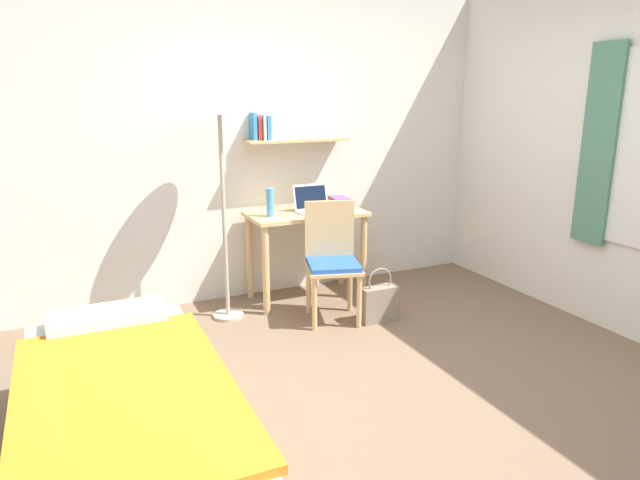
{
  "coord_description": "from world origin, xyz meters",
  "views": [
    {
      "loc": [
        -1.62,
        -2.55,
        1.75
      ],
      "look_at": [
        -0.21,
        0.51,
        0.85
      ],
      "focal_mm": 31.88,
      "sensor_mm": 36.0,
      "label": 1
    }
  ],
  "objects_px": {
    "handbag": "(379,302)",
    "bed": "(127,424)",
    "water_bottle": "(270,203)",
    "laptop": "(313,205)",
    "desk_chair": "(332,257)",
    "standing_lamp": "(219,110)",
    "book_stack": "(339,202)",
    "desk": "(306,230)"
  },
  "relations": [
    {
      "from": "handbag",
      "to": "bed",
      "type": "bearing_deg",
      "value": -151.88
    },
    {
      "from": "water_bottle",
      "to": "handbag",
      "type": "xyz_separation_m",
      "value": [
        0.64,
        -0.67,
        -0.72
      ]
    },
    {
      "from": "handbag",
      "to": "laptop",
      "type": "bearing_deg",
      "value": 109.31
    },
    {
      "from": "desk_chair",
      "to": "handbag",
      "type": "height_order",
      "value": "desk_chair"
    },
    {
      "from": "standing_lamp",
      "to": "book_stack",
      "type": "bearing_deg",
      "value": 9.54
    },
    {
      "from": "standing_lamp",
      "to": "water_bottle",
      "type": "xyz_separation_m",
      "value": [
        0.41,
        0.1,
        -0.73
      ]
    },
    {
      "from": "standing_lamp",
      "to": "handbag",
      "type": "bearing_deg",
      "value": -28.59
    },
    {
      "from": "laptop",
      "to": "desk",
      "type": "bearing_deg",
      "value": -178.21
    },
    {
      "from": "standing_lamp",
      "to": "handbag",
      "type": "xyz_separation_m",
      "value": [
        1.05,
        -0.57,
        -1.45
      ]
    },
    {
      "from": "water_bottle",
      "to": "laptop",
      "type": "bearing_deg",
      "value": 5.53
    },
    {
      "from": "desk",
      "to": "standing_lamp",
      "type": "bearing_deg",
      "value": -169.78
    },
    {
      "from": "standing_lamp",
      "to": "handbag",
      "type": "distance_m",
      "value": 1.88
    },
    {
      "from": "book_stack",
      "to": "water_bottle",
      "type": "bearing_deg",
      "value": -172.87
    },
    {
      "from": "desk",
      "to": "water_bottle",
      "type": "xyz_separation_m",
      "value": [
        -0.33,
        -0.04,
        0.27
      ]
    },
    {
      "from": "bed",
      "to": "laptop",
      "type": "bearing_deg",
      "value": 45.45
    },
    {
      "from": "standing_lamp",
      "to": "laptop",
      "type": "bearing_deg",
      "value": 9.57
    },
    {
      "from": "desk",
      "to": "laptop",
      "type": "xyz_separation_m",
      "value": [
        0.06,
        0.0,
        0.22
      ]
    },
    {
      "from": "water_bottle",
      "to": "handbag",
      "type": "relative_size",
      "value": 0.53
    },
    {
      "from": "desk_chair",
      "to": "book_stack",
      "type": "relative_size",
      "value": 3.88
    },
    {
      "from": "desk_chair",
      "to": "book_stack",
      "type": "distance_m",
      "value": 0.69
    },
    {
      "from": "desk_chair",
      "to": "book_stack",
      "type": "height_order",
      "value": "desk_chair"
    },
    {
      "from": "desk",
      "to": "laptop",
      "type": "relative_size",
      "value": 3.12
    },
    {
      "from": "bed",
      "to": "handbag",
      "type": "xyz_separation_m",
      "value": [
        1.98,
        1.06,
        -0.09
      ]
    },
    {
      "from": "water_bottle",
      "to": "book_stack",
      "type": "bearing_deg",
      "value": 7.13
    },
    {
      "from": "book_stack",
      "to": "laptop",
      "type": "bearing_deg",
      "value": -170.54
    },
    {
      "from": "laptop",
      "to": "book_stack",
      "type": "distance_m",
      "value": 0.27
    },
    {
      "from": "desk",
      "to": "water_bottle",
      "type": "distance_m",
      "value": 0.43
    },
    {
      "from": "water_bottle",
      "to": "handbag",
      "type": "distance_m",
      "value": 1.17
    },
    {
      "from": "book_stack",
      "to": "desk_chair",
      "type": "bearing_deg",
      "value": -121.4
    },
    {
      "from": "standing_lamp",
      "to": "laptop",
      "type": "height_order",
      "value": "standing_lamp"
    },
    {
      "from": "standing_lamp",
      "to": "book_stack",
      "type": "xyz_separation_m",
      "value": [
        1.06,
        0.18,
        -0.8
      ]
    },
    {
      "from": "water_bottle",
      "to": "handbag",
      "type": "bearing_deg",
      "value": -46.27
    },
    {
      "from": "bed",
      "to": "laptop",
      "type": "xyz_separation_m",
      "value": [
        1.74,
        1.76,
        0.58
      ]
    },
    {
      "from": "desk",
      "to": "book_stack",
      "type": "xyz_separation_m",
      "value": [
        0.33,
        0.05,
        0.21
      ]
    },
    {
      "from": "desk",
      "to": "standing_lamp",
      "type": "distance_m",
      "value": 1.25
    },
    {
      "from": "bed",
      "to": "standing_lamp",
      "type": "height_order",
      "value": "standing_lamp"
    },
    {
      "from": "book_stack",
      "to": "handbag",
      "type": "bearing_deg",
      "value": -91.41
    },
    {
      "from": "standing_lamp",
      "to": "desk",
      "type": "bearing_deg",
      "value": 10.22
    },
    {
      "from": "book_stack",
      "to": "handbag",
      "type": "distance_m",
      "value": 0.99
    },
    {
      "from": "desk",
      "to": "standing_lamp",
      "type": "xyz_separation_m",
      "value": [
        -0.74,
        -0.13,
        1.0
      ]
    },
    {
      "from": "desk_chair",
      "to": "handbag",
      "type": "relative_size",
      "value": 2.12
    },
    {
      "from": "desk",
      "to": "handbag",
      "type": "xyz_separation_m",
      "value": [
        0.31,
        -0.7,
        -0.45
      ]
    }
  ]
}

